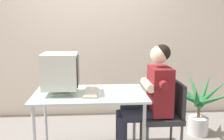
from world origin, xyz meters
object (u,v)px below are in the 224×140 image
object	(u,v)px
person_seated	(150,96)
potted_plant	(199,107)
keyboard	(91,92)
crt_monitor	(61,71)
desk	(90,98)
office_chair	(166,113)

from	to	relation	value
person_seated	potted_plant	world-z (taller)	person_seated
keyboard	crt_monitor	bearing A→B (deg)	177.50
keyboard	potted_plant	world-z (taller)	potted_plant
desk	potted_plant	bearing A→B (deg)	17.23
crt_monitor	potted_plant	size ratio (longest dim) A/B	0.50
keyboard	office_chair	size ratio (longest dim) A/B	0.52
crt_monitor	potted_plant	bearing A→B (deg)	14.64
keyboard	office_chair	bearing A→B (deg)	1.62
crt_monitor	office_chair	world-z (taller)	crt_monitor
desk	crt_monitor	world-z (taller)	crt_monitor
potted_plant	person_seated	bearing A→B (deg)	-149.87
keyboard	person_seated	distance (m)	0.65
crt_monitor	potted_plant	distance (m)	1.88
desk	potted_plant	xyz separation A→B (m)	(1.43, 0.44, -0.28)
person_seated	potted_plant	bearing A→B (deg)	30.13
person_seated	office_chair	bearing A→B (deg)	-0.00
keyboard	office_chair	xyz separation A→B (m)	(0.84, 0.02, -0.26)
crt_monitor	keyboard	bearing A→B (deg)	-2.50
office_chair	keyboard	bearing A→B (deg)	-178.38
crt_monitor	office_chair	bearing A→B (deg)	0.49
desk	office_chair	xyz separation A→B (m)	(0.86, -0.00, -0.19)
office_chair	person_seated	world-z (taller)	person_seated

